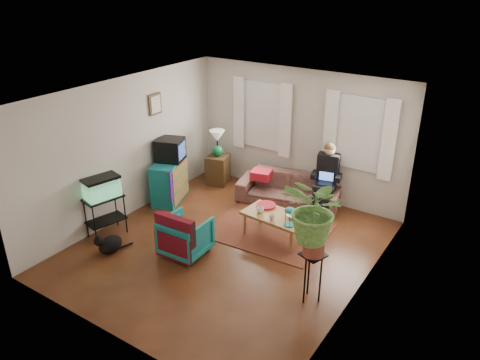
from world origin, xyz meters
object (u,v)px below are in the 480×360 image
Objects in this scene: armchair at (186,234)px; coffee_table at (275,226)px; aquarium_stand at (106,216)px; plant_stand at (311,277)px; side_table at (218,170)px; dresser at (169,181)px; sofa at (289,185)px.

armchair reaches higher than coffee_table.
plant_stand reaches higher than aquarium_stand.
armchair is 0.94× the size of plant_stand.
plant_stand is at bearing -36.10° from side_table.
dresser is 2.51m from coffee_table.
coffee_table is at bearing -84.78° from sofa.
sofa is 2.60m from armchair.
plant_stand is at bearing 19.52° from aquarium_stand.
armchair is (1.53, 0.32, -0.01)m from aquarium_stand.
coffee_table is (0.44, -1.33, -0.16)m from sofa.
sofa is at bearing 123.87° from plant_stand.
dresser is (-2.06, -1.21, 0.02)m from sofa.
aquarium_stand reaches higher than coffee_table.
aquarium_stand is at bearing -110.21° from dresser.
sofa is at bearing -104.22° from armchair.
sofa is 2.65× the size of plant_stand.
side_table is 2.79m from armchair.
coffee_table is (0.98, 1.22, -0.13)m from armchair.
armchair is at bearing -115.13° from sofa.
side_table is 0.58× the size of coffee_table.
sofa is 2.17× the size of dresser.
armchair is at bearing -64.92° from side_table.
dresser is 3.96m from plant_stand.
armchair is 2.22m from plant_stand.
armchair is 0.64× the size of coffee_table.
aquarium_stand is 0.97× the size of plant_stand.
side_table is 1.24m from dresser.
armchair is (-0.54, -2.55, -0.04)m from sofa.
armchair is at bearing -178.91° from plant_stand.
dresser is at bearing -177.93° from coffee_table.
armchair is at bearing -123.99° from coffee_table.
plant_stand is (3.76, 0.36, 0.01)m from aquarium_stand.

